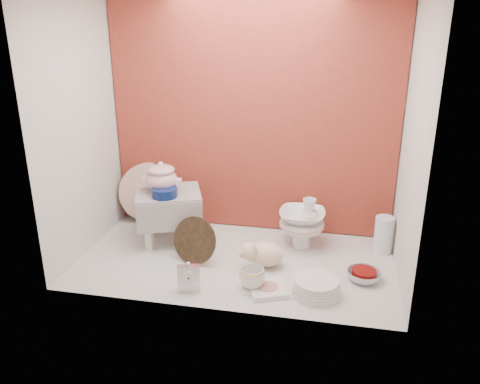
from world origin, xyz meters
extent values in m
plane|color=silver|center=(0.00, 0.00, 0.00)|extent=(1.80, 1.80, 0.00)
cube|color=#A23728|center=(0.00, 0.50, 0.75)|extent=(1.80, 0.06, 1.50)
cube|color=silver|center=(-0.90, 0.00, 0.75)|extent=(0.06, 1.00, 1.50)
cube|color=silver|center=(0.90, 0.00, 0.75)|extent=(0.06, 1.00, 1.50)
cylinder|color=#0A1B4F|center=(-0.45, 0.10, 0.35)|extent=(0.19, 0.19, 0.06)
imported|color=silver|center=(-0.63, 0.37, 0.11)|extent=(0.25, 0.25, 0.22)
cube|color=silver|center=(-0.17, -0.36, 0.08)|extent=(0.12, 0.07, 0.17)
ellipsoid|color=beige|center=(0.18, -0.03, 0.08)|extent=(0.28, 0.22, 0.16)
cylinder|color=white|center=(0.15, -0.28, 0.01)|extent=(0.19, 0.19, 0.01)
imported|color=white|center=(0.15, -0.28, 0.06)|extent=(0.15, 0.15, 0.11)
cube|color=white|center=(0.23, -0.29, 0.01)|extent=(0.24, 0.24, 0.03)
cylinder|color=white|center=(0.48, -0.27, 0.04)|extent=(0.28, 0.28, 0.09)
imported|color=silver|center=(0.72, -0.08, 0.03)|extent=(0.19, 0.19, 0.06)
cylinder|color=silver|center=(0.83, 0.29, 0.11)|extent=(0.12, 0.12, 0.22)
camera|label=1|loc=(0.53, -2.50, 1.39)|focal=37.37mm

